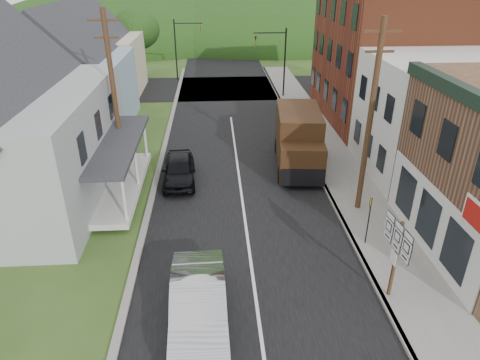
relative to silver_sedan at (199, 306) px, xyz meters
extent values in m
plane|color=#2D4719|center=(2.00, 3.61, -0.85)|extent=(120.00, 120.00, 0.00)
cube|color=black|center=(2.00, 13.61, -0.85)|extent=(9.00, 90.00, 0.02)
cube|color=black|center=(2.00, 30.61, -0.85)|extent=(60.00, 9.00, 0.02)
cube|color=slate|center=(7.90, 11.61, -0.78)|extent=(2.80, 55.00, 0.15)
cube|color=slate|center=(6.55, 11.61, -0.78)|extent=(0.20, 55.00, 0.15)
cube|color=slate|center=(-2.65, 11.61, -0.79)|extent=(0.30, 55.00, 0.12)
cube|color=silver|center=(13.30, 11.11, 2.40)|extent=(8.00, 7.00, 6.50)
cube|color=brown|center=(13.30, 20.61, 4.15)|extent=(8.00, 12.00, 10.00)
cube|color=#83A1B3|center=(-9.00, 20.61, 1.65)|extent=(7.00, 8.00, 5.00)
cube|color=#C2B996|center=(-9.50, 29.61, 1.65)|extent=(7.00, 8.00, 5.00)
cylinder|color=#472D19|center=(7.60, 7.11, 3.65)|extent=(0.26, 0.26, 9.00)
cube|color=#472D19|center=(7.60, 7.11, 7.55)|extent=(1.60, 0.10, 0.10)
cube|color=#472D19|center=(7.60, 7.11, 6.75)|extent=(1.20, 0.10, 0.10)
cylinder|color=#472D19|center=(-4.50, 11.61, 3.65)|extent=(0.26, 0.26, 9.00)
cube|color=#472D19|center=(-4.50, 11.61, 7.55)|extent=(1.60, 0.10, 0.10)
cube|color=#472D19|center=(-4.50, 11.61, 6.75)|extent=(1.20, 0.10, 0.10)
cylinder|color=black|center=(7.00, 27.11, 2.15)|extent=(0.14, 0.14, 6.00)
cylinder|color=black|center=(5.60, 27.11, 4.75)|extent=(2.80, 0.10, 0.10)
imported|color=olive|center=(4.40, 27.11, 4.05)|extent=(0.16, 0.20, 1.00)
cylinder|color=black|center=(-3.00, 34.11, 2.15)|extent=(0.14, 0.14, 6.00)
cylinder|color=black|center=(-1.60, 34.11, 4.75)|extent=(2.80, 0.10, 0.10)
imported|color=olive|center=(-0.40, 34.11, 4.05)|extent=(0.16, 0.20, 1.00)
cylinder|color=#382616|center=(-7.00, 35.61, 1.11)|extent=(0.36, 0.36, 3.92)
ellipsoid|color=black|center=(-7.00, 35.61, 4.05)|extent=(4.80, 4.80, 4.08)
ellipsoid|color=black|center=(2.00, 58.61, -0.85)|extent=(90.00, 30.00, 16.00)
imported|color=#B4B4B9|center=(0.00, 0.00, 0.00)|extent=(1.96, 5.21, 1.70)
imported|color=black|center=(-1.34, 10.70, -0.11)|extent=(1.92, 4.39, 1.47)
cube|color=#331D0E|center=(5.59, 12.78, 0.97)|extent=(2.83, 4.80, 3.02)
cube|color=#331D0E|center=(5.33, 10.08, 0.45)|extent=(2.55, 1.89, 1.98)
cube|color=black|center=(5.35, 10.29, 1.29)|extent=(2.30, 1.46, 0.05)
cube|color=black|center=(5.25, 9.20, -0.07)|extent=(2.30, 0.38, 0.94)
cylinder|color=black|center=(4.25, 10.29, -0.38)|extent=(0.38, 0.96, 0.94)
cylinder|color=black|center=(6.43, 10.08, -0.38)|extent=(0.38, 0.96, 0.94)
cylinder|color=black|center=(4.65, 14.45, -0.38)|extent=(0.38, 0.96, 0.94)
cylinder|color=black|center=(6.83, 14.24, -0.38)|extent=(0.38, 0.96, 0.94)
cube|color=#472D19|center=(6.80, 0.92, 0.85)|extent=(0.11, 0.11, 3.10)
cube|color=black|center=(6.75, 0.92, 1.82)|extent=(0.19, 1.77, 0.07)
cube|color=white|center=(6.77, 0.30, 2.22)|extent=(0.06, 0.49, 0.19)
cube|color=white|center=(6.77, 0.30, 1.82)|extent=(0.06, 0.53, 0.49)
cube|color=white|center=(6.77, 0.30, 1.42)|extent=(0.06, 0.49, 0.25)
cube|color=white|center=(6.71, 0.92, 2.22)|extent=(0.06, 0.49, 0.19)
cube|color=white|center=(6.71, 0.92, 1.82)|extent=(0.06, 0.53, 0.49)
cube|color=white|center=(6.71, 0.92, 1.42)|extent=(0.06, 0.49, 0.25)
cube|color=white|center=(6.66, 1.53, 2.22)|extent=(0.06, 0.49, 0.19)
cube|color=white|center=(6.66, 1.53, 1.82)|extent=(0.06, 0.53, 0.49)
cube|color=white|center=(6.66, 1.53, 1.42)|extent=(0.06, 0.49, 0.25)
cube|color=white|center=(6.71, 0.92, 0.94)|extent=(0.05, 0.40, 0.49)
cylinder|color=black|center=(7.00, 4.13, 0.40)|extent=(0.07, 0.07, 2.21)
cube|color=black|center=(6.94, 4.13, 1.32)|extent=(0.22, 0.62, 0.65)
cube|color=#FEFF0D|center=(6.95, 4.13, 1.32)|extent=(0.21, 0.56, 0.59)
camera|label=1|loc=(0.68, -10.64, 10.00)|focal=32.00mm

